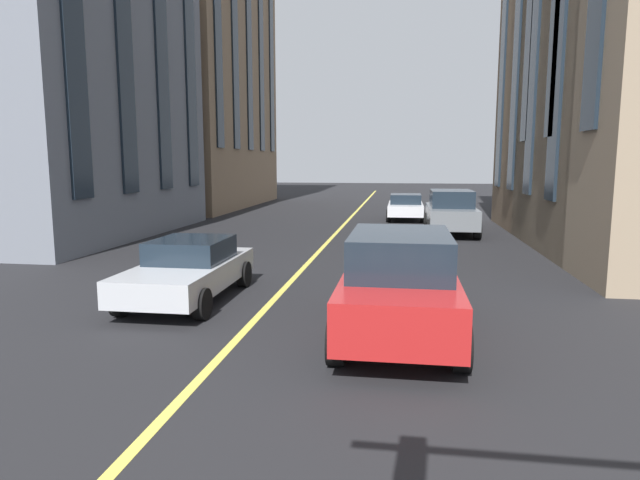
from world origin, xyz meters
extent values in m
cube|color=#D8C64C|center=(20.00, 0.00, 0.00)|extent=(80.00, 0.16, 0.01)
cube|color=slate|center=(26.37, -4.90, 0.78)|extent=(4.70, 1.95, 0.80)
cube|color=#19232D|center=(26.37, -4.90, 1.53)|extent=(2.59, 1.72, 0.70)
cylinder|color=black|center=(27.92, -3.96, 0.38)|extent=(0.76, 0.27, 0.76)
cylinder|color=black|center=(27.92, -5.84, 0.38)|extent=(0.76, 0.27, 0.76)
cylinder|color=black|center=(24.82, -3.96, 0.38)|extent=(0.76, 0.27, 0.76)
cylinder|color=black|center=(24.82, -5.84, 0.38)|extent=(0.76, 0.27, 0.76)
cube|color=silver|center=(31.99, -3.00, 0.59)|extent=(4.40, 1.80, 0.55)
cube|color=#19232D|center=(31.77, -3.00, 1.12)|extent=(1.85, 1.58, 0.50)
cylinder|color=black|center=(33.44, -2.13, 0.32)|extent=(0.64, 0.22, 0.64)
cylinder|color=black|center=(33.44, -3.86, 0.32)|extent=(0.64, 0.22, 0.64)
cylinder|color=black|center=(30.54, -2.13, 0.32)|extent=(0.64, 0.22, 0.64)
cylinder|color=black|center=(30.54, -3.86, 0.32)|extent=(0.64, 0.22, 0.64)
cube|color=#B7BABF|center=(13.93, 1.90, 0.59)|extent=(4.40, 1.80, 0.55)
cube|color=#19232D|center=(14.15, 1.90, 1.12)|extent=(1.85, 1.58, 0.50)
cylinder|color=black|center=(12.48, 1.04, 0.32)|extent=(0.64, 0.22, 0.64)
cylinder|color=black|center=(12.48, 2.76, 0.32)|extent=(0.64, 0.22, 0.64)
cylinder|color=black|center=(15.39, 1.04, 0.32)|extent=(0.64, 0.22, 0.64)
cylinder|color=black|center=(15.39, 2.76, 0.32)|extent=(0.64, 0.22, 0.64)
cube|color=#B21E1E|center=(12.05, -2.82, 0.78)|extent=(4.70, 1.95, 0.80)
cube|color=#19232D|center=(12.05, -2.82, 1.53)|extent=(2.59, 1.72, 0.70)
cylinder|color=black|center=(13.61, -1.89, 0.38)|extent=(0.76, 0.27, 0.76)
cylinder|color=black|center=(13.61, -3.76, 0.38)|extent=(0.76, 0.27, 0.76)
cylinder|color=black|center=(10.50, -1.89, 0.38)|extent=(0.76, 0.27, 0.76)
cylinder|color=black|center=(10.50, -3.76, 0.38)|extent=(0.76, 0.27, 0.76)
cube|color=#846B51|center=(38.88, 13.25, 13.77)|extent=(15.59, 11.49, 27.54)
cube|color=#19232D|center=(42.00, 7.45, 14.32)|extent=(1.10, 0.10, 20.93)
cube|color=#19232D|center=(45.12, 7.45, 14.32)|extent=(1.10, 0.10, 20.93)
cube|color=slate|center=(23.67, 13.87, 6.79)|extent=(12.79, 12.74, 13.57)
cube|color=#19232D|center=(18.88, 7.45, 7.06)|extent=(1.10, 0.10, 10.32)
cube|color=#19232D|center=(22.08, 7.45, 7.06)|extent=(1.10, 0.10, 10.32)
cube|color=#19232D|center=(25.27, 7.45, 7.06)|extent=(1.10, 0.10, 10.32)
cube|color=#19232D|center=(28.47, 7.45, 7.06)|extent=(1.10, 0.10, 10.32)
cube|color=#19232D|center=(20.62, -7.45, 6.97)|extent=(1.10, 0.10, 10.19)
cube|color=#19232D|center=(23.94, -7.45, 6.97)|extent=(1.10, 0.10, 10.19)
cube|color=#19232D|center=(27.25, -7.45, 6.97)|extent=(1.10, 0.10, 10.19)
cube|color=#19232D|center=(30.56, -7.45, 6.97)|extent=(1.10, 0.10, 10.19)
camera|label=1|loc=(2.49, -2.85, 3.13)|focal=30.59mm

